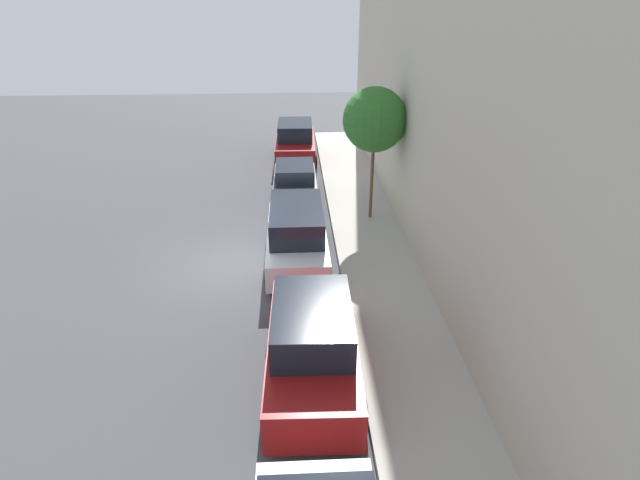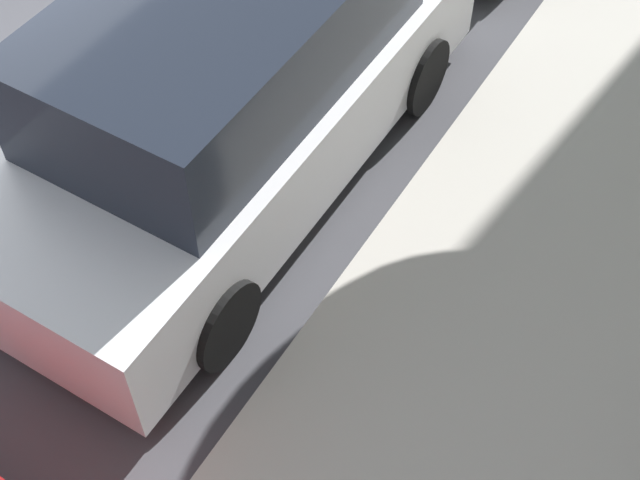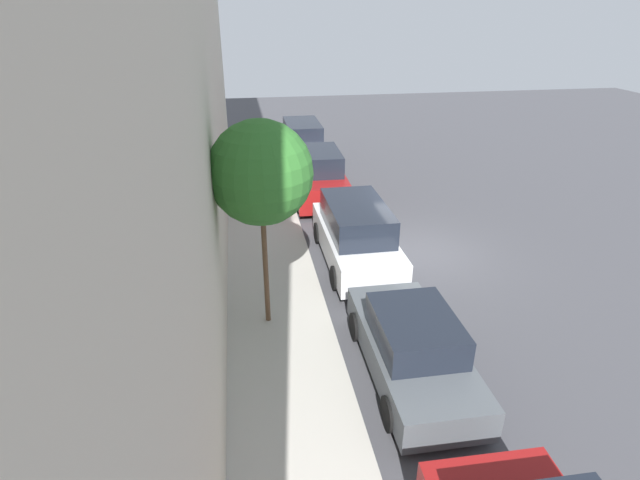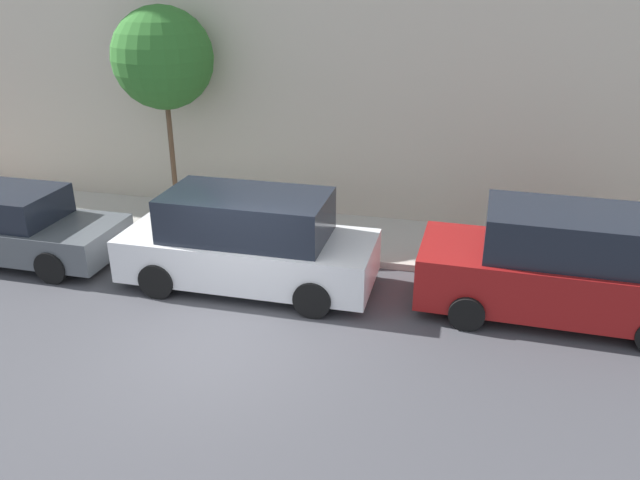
{
  "view_description": "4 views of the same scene",
  "coord_description": "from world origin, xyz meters",
  "views": [
    {
      "loc": [
        2.08,
        -14.42,
        8.09
      ],
      "look_at": [
        2.88,
        -0.4,
        1.0
      ],
      "focal_mm": 28.0,
      "sensor_mm": 36.0,
      "label": 1
    },
    {
      "loc": [
        5.44,
        -3.86,
        5.57
      ],
      "look_at": [
        3.54,
        -0.75,
        1.0
      ],
      "focal_mm": 50.0,
      "sensor_mm": 36.0,
      "label": 2
    },
    {
      "loc": [
        5.44,
        13.51,
        7.22
      ],
      "look_at": [
        3.32,
        0.61,
        1.0
      ],
      "focal_mm": 28.0,
      "sensor_mm": 36.0,
      "label": 3
    },
    {
      "loc": [
        -8.22,
        -3.77,
        5.73
      ],
      "look_at": [
        2.41,
        -1.14,
        1.0
      ],
      "focal_mm": 35.0,
      "sensor_mm": 36.0,
      "label": 4
    }
  ],
  "objects": [
    {
      "name": "parked_minivan_third",
      "position": [
        2.16,
        0.23,
        0.92
      ],
      "size": [
        2.02,
        4.9,
        1.9
      ],
      "color": "silver",
      "rests_on": "ground_plane"
    },
    {
      "name": "sidewalk",
      "position": [
        4.77,
        0.0,
        0.07
      ],
      "size": [
        2.54,
        32.0,
        0.15
      ],
      "color": "#B2ADA3",
      "rests_on": "ground_plane"
    },
    {
      "name": "ground_plane",
      "position": [
        0.0,
        0.0,
        0.0
      ],
      "size": [
        60.0,
        60.0,
        0.0
      ],
      "primitive_type": "plane",
      "color": "#424247"
    }
  ]
}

